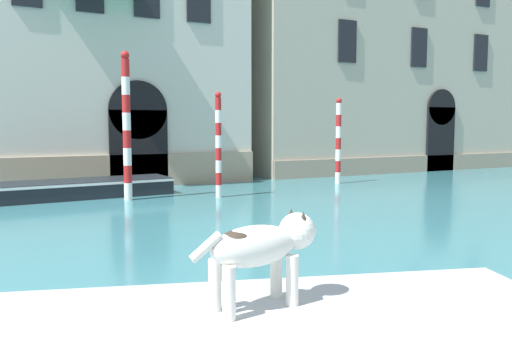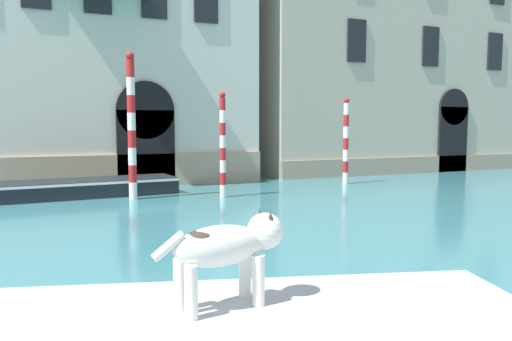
{
  "view_description": "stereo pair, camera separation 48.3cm",
  "coord_description": "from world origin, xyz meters",
  "px_view_note": "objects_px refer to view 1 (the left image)",
  "views": [
    {
      "loc": [
        -1.72,
        1.96,
        2.38
      ],
      "look_at": [
        3.73,
        13.3,
        1.2
      ],
      "focal_mm": 35.0,
      "sensor_mm": 36.0,
      "label": 1
    },
    {
      "loc": [
        -1.28,
        1.76,
        2.38
      ],
      "look_at": [
        3.73,
        13.3,
        1.2
      ],
      "focal_mm": 35.0,
      "sensor_mm": 36.0,
      "label": 2
    }
  ],
  "objects_px": {
    "mooring_pole_0": "(218,144)",
    "mooring_pole_1": "(127,126)",
    "mooring_pole_2": "(338,141)",
    "dog_on_deck": "(263,246)",
    "boat_moored_near_palazzo": "(77,188)"
  },
  "relations": [
    {
      "from": "mooring_pole_0",
      "to": "mooring_pole_2",
      "type": "xyz_separation_m",
      "value": [
        5.66,
        1.44,
        -0.0
      ]
    },
    {
      "from": "boat_moored_near_palazzo",
      "to": "mooring_pole_2",
      "type": "height_order",
      "value": "mooring_pole_2"
    },
    {
      "from": "mooring_pole_0",
      "to": "mooring_pole_2",
      "type": "height_order",
      "value": "mooring_pole_0"
    },
    {
      "from": "mooring_pole_2",
      "to": "mooring_pole_1",
      "type": "bearing_deg",
      "value": -174.85
    },
    {
      "from": "dog_on_deck",
      "to": "mooring_pole_2",
      "type": "bearing_deg",
      "value": 46.16
    },
    {
      "from": "dog_on_deck",
      "to": "mooring_pole_0",
      "type": "distance_m",
      "value": 11.67
    },
    {
      "from": "mooring_pole_1",
      "to": "mooring_pole_2",
      "type": "relative_size",
      "value": 1.35
    },
    {
      "from": "boat_moored_near_palazzo",
      "to": "mooring_pole_0",
      "type": "bearing_deg",
      "value": -30.22
    },
    {
      "from": "boat_moored_near_palazzo",
      "to": "mooring_pole_1",
      "type": "distance_m",
      "value": 2.79
    },
    {
      "from": "dog_on_deck",
      "to": "mooring_pole_1",
      "type": "bearing_deg",
      "value": 78.24
    },
    {
      "from": "dog_on_deck",
      "to": "mooring_pole_0",
      "type": "height_order",
      "value": "mooring_pole_0"
    },
    {
      "from": "mooring_pole_0",
      "to": "mooring_pole_1",
      "type": "distance_m",
      "value": 2.91
    },
    {
      "from": "dog_on_deck",
      "to": "mooring_pole_2",
      "type": "distance_m",
      "value": 15.68
    },
    {
      "from": "boat_moored_near_palazzo",
      "to": "mooring_pole_1",
      "type": "height_order",
      "value": "mooring_pole_1"
    },
    {
      "from": "mooring_pole_0",
      "to": "mooring_pole_1",
      "type": "relative_size",
      "value": 0.74
    }
  ]
}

